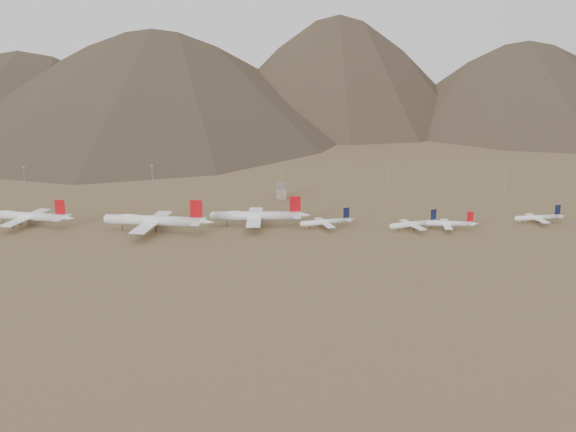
{
  "coord_description": "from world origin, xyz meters",
  "views": [
    {
      "loc": [
        30.81,
        -440.32,
        126.74
      ],
      "look_at": [
        34.55,
        30.0,
        8.15
      ],
      "focal_mm": 45.0,
      "sensor_mm": 36.0,
      "label": 1
    }
  ],
  "objects_px": {
    "widebody_west": "(28,216)",
    "widebody_east": "(257,216)",
    "narrowbody_a": "(327,222)",
    "control_tower": "(281,192)",
    "widebody_centre": "(154,220)",
    "narrowbody_b": "(415,224)"
  },
  "relations": [
    {
      "from": "widebody_west",
      "to": "narrowbody_a",
      "type": "distance_m",
      "value": 203.62
    },
    {
      "from": "widebody_centre",
      "to": "narrowbody_a",
      "type": "relative_size",
      "value": 1.98
    },
    {
      "from": "widebody_east",
      "to": "narrowbody_a",
      "type": "xyz_separation_m",
      "value": [
        47.48,
        -5.95,
        -2.87
      ]
    },
    {
      "from": "widebody_centre",
      "to": "narrowbody_b",
      "type": "xyz_separation_m",
      "value": [
        172.94,
        3.39,
        -3.56
      ]
    },
    {
      "from": "narrowbody_a",
      "to": "control_tower",
      "type": "distance_m",
      "value": 95.65
    },
    {
      "from": "widebody_east",
      "to": "narrowbody_b",
      "type": "xyz_separation_m",
      "value": [
        105.94,
        -11.77,
        -2.88
      ]
    },
    {
      "from": "widebody_east",
      "to": "narrowbody_b",
      "type": "bearing_deg",
      "value": -6.06
    },
    {
      "from": "widebody_west",
      "to": "narrowbody_b",
      "type": "distance_m",
      "value": 262.27
    },
    {
      "from": "widebody_centre",
      "to": "narrowbody_a",
      "type": "height_order",
      "value": "widebody_centre"
    },
    {
      "from": "narrowbody_a",
      "to": "narrowbody_b",
      "type": "xyz_separation_m",
      "value": [
        58.46,
        -5.82,
        -0.01
      ]
    },
    {
      "from": "widebody_west",
      "to": "widebody_east",
      "type": "relative_size",
      "value": 0.93
    },
    {
      "from": "widebody_west",
      "to": "control_tower",
      "type": "xyz_separation_m",
      "value": [
        172.72,
        83.33,
        -1.35
      ]
    },
    {
      "from": "control_tower",
      "to": "narrowbody_a",
      "type": "bearing_deg",
      "value": -71.24
    },
    {
      "from": "widebody_west",
      "to": "widebody_east",
      "type": "bearing_deg",
      "value": 12.53
    },
    {
      "from": "widebody_east",
      "to": "control_tower",
      "type": "distance_m",
      "value": 86.27
    },
    {
      "from": "narrowbody_a",
      "to": "widebody_west",
      "type": "bearing_deg",
      "value": 160.52
    },
    {
      "from": "widebody_west",
      "to": "narrowbody_a",
      "type": "relative_size",
      "value": 1.68
    },
    {
      "from": "control_tower",
      "to": "narrowbody_b",
      "type": "bearing_deg",
      "value": -47.21
    },
    {
      "from": "widebody_west",
      "to": "widebody_east",
      "type": "distance_m",
      "value": 156.0
    },
    {
      "from": "widebody_east",
      "to": "control_tower",
      "type": "xyz_separation_m",
      "value": [
        16.72,
        84.61,
        -1.76
      ]
    },
    {
      "from": "control_tower",
      "to": "widebody_centre",
      "type": "bearing_deg",
      "value": -130.0
    },
    {
      "from": "widebody_east",
      "to": "narrowbody_b",
      "type": "relative_size",
      "value": 1.85
    }
  ]
}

